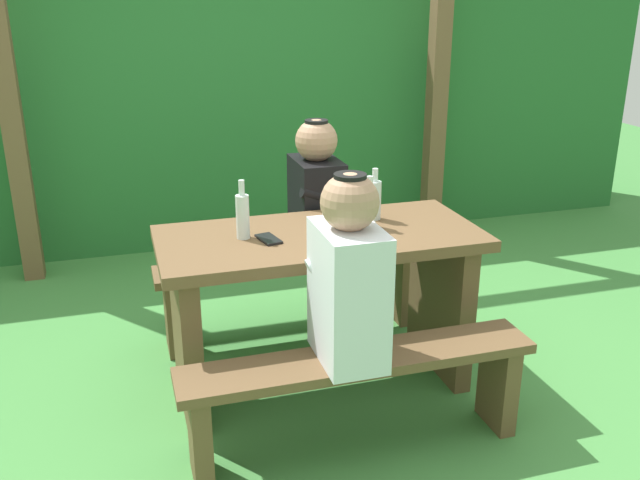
# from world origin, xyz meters

# --- Properties ---
(ground_plane) EXTENTS (12.00, 12.00, 0.00)m
(ground_plane) POSITION_xyz_m (0.00, 0.00, 0.00)
(ground_plane) COLOR #458A41
(hedge_backdrop) EXTENTS (6.40, 0.74, 1.70)m
(hedge_backdrop) POSITION_xyz_m (0.00, 2.37, 0.85)
(hedge_backdrop) COLOR #286B30
(hedge_backdrop) RESTS_ON ground_plane
(pergola_post_left) EXTENTS (0.12, 0.12, 2.13)m
(pergola_post_left) POSITION_xyz_m (-1.39, 1.75, 1.06)
(pergola_post_left) COLOR brown
(pergola_post_left) RESTS_ON ground_plane
(pergola_post_right) EXTENTS (0.12, 0.12, 2.13)m
(pergola_post_right) POSITION_xyz_m (1.39, 1.75, 1.06)
(pergola_post_right) COLOR brown
(pergola_post_right) RESTS_ON ground_plane
(picnic_table) EXTENTS (1.40, 0.64, 0.75)m
(picnic_table) POSITION_xyz_m (0.00, 0.00, 0.51)
(picnic_table) COLOR brown
(picnic_table) RESTS_ON ground_plane
(bench_near) EXTENTS (1.40, 0.24, 0.43)m
(bench_near) POSITION_xyz_m (0.00, -0.52, 0.31)
(bench_near) COLOR brown
(bench_near) RESTS_ON ground_plane
(bench_far) EXTENTS (1.40, 0.24, 0.43)m
(bench_far) POSITION_xyz_m (0.00, 0.52, 0.31)
(bench_far) COLOR brown
(bench_far) RESTS_ON ground_plane
(person_white_shirt) EXTENTS (0.25, 0.35, 0.72)m
(person_white_shirt) POSITION_xyz_m (-0.05, -0.52, 0.76)
(person_white_shirt) COLOR silver
(person_white_shirt) RESTS_ON bench_near
(person_black_coat) EXTENTS (0.25, 0.35, 0.72)m
(person_black_coat) POSITION_xyz_m (0.14, 0.52, 0.76)
(person_black_coat) COLOR black
(person_black_coat) RESTS_ON bench_far
(drinking_glass) EXTENTS (0.08, 0.08, 0.09)m
(drinking_glass) POSITION_xyz_m (0.10, -0.02, 0.79)
(drinking_glass) COLOR silver
(drinking_glass) RESTS_ON picnic_table
(bottle_left) EXTENTS (0.06, 0.06, 0.24)m
(bottle_left) POSITION_xyz_m (0.29, 0.12, 0.84)
(bottle_left) COLOR silver
(bottle_left) RESTS_ON picnic_table
(bottle_right) EXTENTS (0.06, 0.06, 0.23)m
(bottle_right) POSITION_xyz_m (0.23, 0.02, 0.84)
(bottle_right) COLOR silver
(bottle_right) RESTS_ON picnic_table
(bottle_center) EXTENTS (0.06, 0.06, 0.25)m
(bottle_center) POSITION_xyz_m (-0.33, 0.03, 0.85)
(bottle_center) COLOR silver
(bottle_center) RESTS_ON picnic_table
(cell_phone) EXTENTS (0.10, 0.15, 0.01)m
(cell_phone) POSITION_xyz_m (-0.23, -0.02, 0.75)
(cell_phone) COLOR black
(cell_phone) RESTS_ON picnic_table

